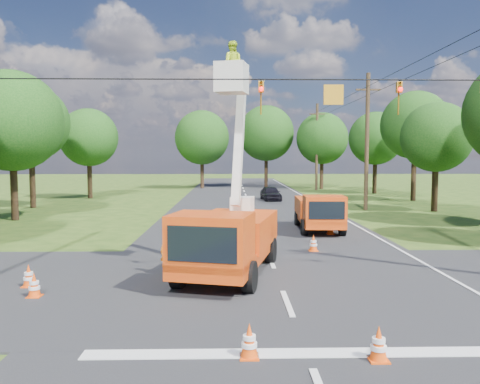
{
  "coord_description": "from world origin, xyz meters",
  "views": [
    {
      "loc": [
        -1.53,
        -12.28,
        4.01
      ],
      "look_at": [
        -1.16,
        5.78,
        2.6
      ],
      "focal_mm": 35.0,
      "sensor_mm": 36.0,
      "label": 1
    }
  ],
  "objects_px": {
    "second_truck": "(319,211)",
    "traffic_cone_2": "(313,243)",
    "tree_right_c": "(436,137)",
    "tree_far_a": "(202,138)",
    "bucket_truck": "(228,227)",
    "traffic_cone_1": "(379,344)",
    "traffic_cone_0": "(249,341)",
    "traffic_cone_3": "(331,228)",
    "tree_left_e": "(30,123)",
    "tree_right_d": "(415,125)",
    "tree_left_f": "(89,138)",
    "traffic_cone_5": "(29,276)",
    "traffic_cone_7": "(322,215)",
    "pole_right_mid": "(367,141)",
    "tree_right_e": "(376,138)",
    "traffic_cone_4": "(34,285)",
    "tree_far_c": "(322,138)",
    "ground_worker": "(169,251)",
    "tree_left_d": "(12,121)",
    "pole_right_far": "(317,146)",
    "distant_car": "(271,193)",
    "tree_far_b": "(266,133)"
  },
  "relations": [
    {
      "from": "second_truck",
      "to": "traffic_cone_2",
      "type": "height_order",
      "value": "second_truck"
    },
    {
      "from": "tree_right_c",
      "to": "tree_far_a",
      "type": "distance_m",
      "value": 30.13
    },
    {
      "from": "bucket_truck",
      "to": "traffic_cone_1",
      "type": "relative_size",
      "value": 11.0
    },
    {
      "from": "traffic_cone_0",
      "to": "traffic_cone_3",
      "type": "xyz_separation_m",
      "value": [
        4.71,
        14.41,
        0.0
      ]
    },
    {
      "from": "tree_left_e",
      "to": "tree_right_d",
      "type": "height_order",
      "value": "tree_right_d"
    },
    {
      "from": "traffic_cone_1",
      "to": "tree_left_f",
      "type": "distance_m",
      "value": 39.38
    },
    {
      "from": "traffic_cone_2",
      "to": "traffic_cone_5",
      "type": "relative_size",
      "value": 1.0
    },
    {
      "from": "traffic_cone_5",
      "to": "traffic_cone_1",
      "type": "bearing_deg",
      "value": -30.57
    },
    {
      "from": "traffic_cone_7",
      "to": "tree_far_a",
      "type": "height_order",
      "value": "tree_far_a"
    },
    {
      "from": "pole_right_mid",
      "to": "traffic_cone_7",
      "type": "bearing_deg",
      "value": -126.79
    },
    {
      "from": "traffic_cone_3",
      "to": "tree_right_e",
      "type": "distance_m",
      "value": 28.41
    },
    {
      "from": "traffic_cone_1",
      "to": "traffic_cone_2",
      "type": "xyz_separation_m",
      "value": [
        0.59,
        10.45,
        0.0
      ]
    },
    {
      "from": "traffic_cone_4",
      "to": "tree_left_e",
      "type": "bearing_deg",
      "value": 112.72
    },
    {
      "from": "tree_left_f",
      "to": "traffic_cone_2",
      "type": "bearing_deg",
      "value": -56.29
    },
    {
      "from": "traffic_cone_0",
      "to": "pole_right_mid",
      "type": "xyz_separation_m",
      "value": [
        9.66,
        25.33,
        4.75
      ]
    },
    {
      "from": "tree_left_e",
      "to": "tree_right_e",
      "type": "relative_size",
      "value": 1.09
    },
    {
      "from": "pole_right_mid",
      "to": "tree_far_a",
      "type": "distance_m",
      "value": 26.69
    },
    {
      "from": "bucket_truck",
      "to": "second_truck",
      "type": "bearing_deg",
      "value": 76.35
    },
    {
      "from": "bucket_truck",
      "to": "tree_far_c",
      "type": "xyz_separation_m",
      "value": [
        11.1,
        40.89,
        4.43
      ]
    },
    {
      "from": "ground_worker",
      "to": "traffic_cone_1",
      "type": "bearing_deg",
      "value": -58.37
    },
    {
      "from": "tree_right_c",
      "to": "tree_far_c",
      "type": "relative_size",
      "value": 0.85
    },
    {
      "from": "tree_far_c",
      "to": "ground_worker",
      "type": "bearing_deg",
      "value": -107.72
    },
    {
      "from": "traffic_cone_3",
      "to": "tree_left_d",
      "type": "xyz_separation_m",
      "value": [
        -18.54,
        5.92,
        5.77
      ]
    },
    {
      "from": "pole_right_mid",
      "to": "pole_right_far",
      "type": "relative_size",
      "value": 1.0
    },
    {
      "from": "traffic_cone_4",
      "to": "traffic_cone_2",
      "type": "bearing_deg",
      "value": 34.41
    },
    {
      "from": "traffic_cone_4",
      "to": "tree_far_a",
      "type": "height_order",
      "value": "tree_far_a"
    },
    {
      "from": "pole_right_mid",
      "to": "tree_right_c",
      "type": "distance_m",
      "value": 4.81
    },
    {
      "from": "distant_car",
      "to": "traffic_cone_1",
      "type": "height_order",
      "value": "distant_car"
    },
    {
      "from": "traffic_cone_7",
      "to": "tree_far_b",
      "type": "height_order",
      "value": "tree_far_b"
    },
    {
      "from": "tree_left_e",
      "to": "tree_far_c",
      "type": "xyz_separation_m",
      "value": [
        26.3,
        20.0,
        -0.43
      ]
    },
    {
      "from": "ground_worker",
      "to": "distant_car",
      "type": "relative_size",
      "value": 0.44
    },
    {
      "from": "bucket_truck",
      "to": "distant_car",
      "type": "xyz_separation_m",
      "value": [
        3.68,
        26.27,
        -0.98
      ]
    },
    {
      "from": "traffic_cone_0",
      "to": "traffic_cone_1",
      "type": "height_order",
      "value": "same"
    },
    {
      "from": "distant_car",
      "to": "traffic_cone_0",
      "type": "distance_m",
      "value": 32.87
    },
    {
      "from": "traffic_cone_0",
      "to": "traffic_cone_1",
      "type": "xyz_separation_m",
      "value": [
        2.5,
        -0.19,
        0.0
      ]
    },
    {
      "from": "tree_far_c",
      "to": "traffic_cone_2",
      "type": "bearing_deg",
      "value": -101.54
    },
    {
      "from": "tree_left_f",
      "to": "tree_right_d",
      "type": "relative_size",
      "value": 0.87
    },
    {
      "from": "traffic_cone_5",
      "to": "tree_left_d",
      "type": "relative_size",
      "value": 0.08
    },
    {
      "from": "tree_left_f",
      "to": "tree_far_c",
      "type": "xyz_separation_m",
      "value": [
        24.3,
        12.0,
        0.38
      ]
    },
    {
      "from": "pole_right_far",
      "to": "tree_right_c",
      "type": "xyz_separation_m",
      "value": [
        4.7,
        -21.0,
        0.21
      ]
    },
    {
      "from": "traffic_cone_0",
      "to": "tree_far_c",
      "type": "xyz_separation_m",
      "value": [
        10.66,
        47.33,
        5.7
      ]
    },
    {
      "from": "bucket_truck",
      "to": "tree_left_d",
      "type": "relative_size",
      "value": 0.85
    },
    {
      "from": "traffic_cone_2",
      "to": "tree_left_d",
      "type": "distance_m",
      "value": 20.53
    },
    {
      "from": "bucket_truck",
      "to": "second_truck",
      "type": "distance_m",
      "value": 10.35
    },
    {
      "from": "bucket_truck",
      "to": "ground_worker",
      "type": "bearing_deg",
      "value": -166.31
    },
    {
      "from": "tree_left_f",
      "to": "ground_worker",
      "type": "bearing_deg",
      "value": -68.74
    },
    {
      "from": "traffic_cone_0",
      "to": "tree_far_c",
      "type": "bearing_deg",
      "value": 77.31
    },
    {
      "from": "tree_left_e",
      "to": "tree_far_a",
      "type": "xyz_separation_m",
      "value": [
        11.8,
        21.0,
        -0.3
      ]
    },
    {
      "from": "tree_far_c",
      "to": "traffic_cone_1",
      "type": "bearing_deg",
      "value": -99.74
    },
    {
      "from": "ground_worker",
      "to": "traffic_cone_4",
      "type": "bearing_deg",
      "value": -150.98
    }
  ]
}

